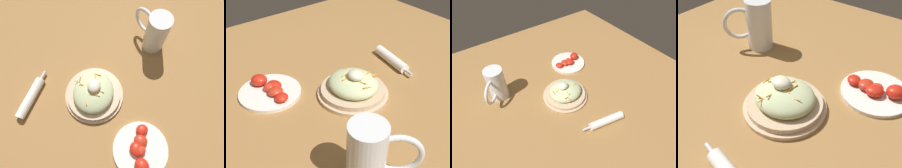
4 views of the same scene
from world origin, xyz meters
TOP-DOWN VIEW (x-y plane):
  - ground_plane at (0.00, 0.00)m, footprint 1.43×1.43m
  - salad_plate at (-0.00, 0.01)m, footprint 0.22×0.22m
  - beer_mug at (-0.26, 0.20)m, footprint 0.13×0.14m
  - tomato_plate at (0.16, 0.21)m, footprint 0.19×0.19m

SIDE VIEW (x-z plane):
  - ground_plane at x=0.00m, z-range 0.00..0.00m
  - tomato_plate at x=0.16m, z-range -0.01..0.04m
  - salad_plate at x=0.00m, z-range -0.02..0.08m
  - beer_mug at x=-0.26m, z-range -0.01..0.16m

